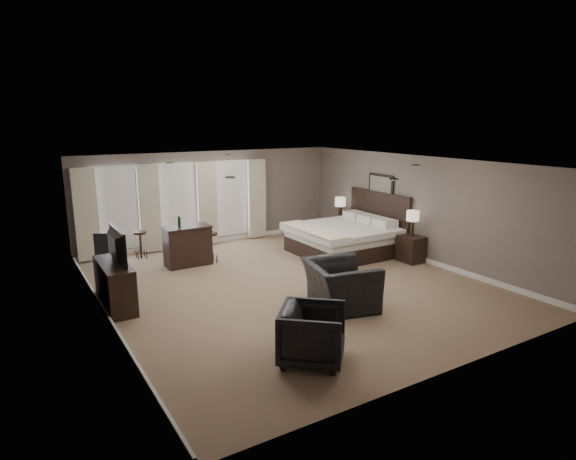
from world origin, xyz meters
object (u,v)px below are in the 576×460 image
nightstand_near (411,249)px  armchair_far (313,332)px  bed (347,224)px  tv (113,259)px  armchair_near (340,277)px  lamp_near (412,224)px  bar_counter (188,246)px  bar_stool_right (210,248)px  dresser (115,285)px  desk_chair (107,252)px  bar_stool_left (141,245)px  nightstand_far (340,228)px  lamp_far (340,208)px

nightstand_near → armchair_far: size_ratio=0.70×
bed → tv: size_ratio=2.18×
tv → armchair_near: armchair_near is taller
lamp_near → armchair_far: (-4.93, -2.93, -0.50)m
bar_counter → bar_stool_right: bar_counter is taller
tv → bar_stool_right: (2.63, 1.77, -0.55)m
dresser → desk_chair: bearing=82.4°
nightstand_near → tv: tv is taller
armchair_near → bar_stool_left: 5.72m
lamp_near → bar_counter: (-4.83, 2.58, -0.48)m
bar_counter → bar_stool_right: 0.56m
nightstand_near → nightstand_far: 2.90m
lamp_near → bar_stool_left: (-5.66, 3.76, -0.62)m
tv → bar_stool_left: bearing=-22.6°
nightstand_far → lamp_near: 2.98m
nightstand_near → bar_counter: 5.48m
lamp_near → lamp_far: (0.00, 2.90, -0.08)m
lamp_far → lamp_near: bearing=-90.0°
bar_counter → desk_chair: (-1.79, 0.38, 0.01)m
armchair_near → nightstand_far: bearing=-23.8°
bed → tv: bearing=-173.1°
dresser → bar_counter: bar_counter is taller
armchair_near → bar_stool_left: size_ratio=1.90×
bar_counter → bed: bearing=-16.0°
bar_stool_left → bar_stool_right: (1.36, -1.28, 0.03)m
dresser → nightstand_far: bearing=17.5°
lamp_near → lamp_far: 2.90m
bar_stool_right → desk_chair: bearing=168.5°
bed → bar_stool_left: size_ratio=3.50×
bed → armchair_far: bed is taller
nightstand_near → lamp_near: 0.64m
nightstand_near → bar_stool_left: size_ratio=0.93×
nightstand_near → armchair_far: (-4.93, -2.93, 0.14)m
nightstand_far → bar_stool_right: bar_stool_right is taller
lamp_near → armchair_far: 5.75m
lamp_near → desk_chair: 7.27m
lamp_far → bar_counter: lamp_far is taller
lamp_near → desk_chair: size_ratio=0.64×
dresser → desk_chair: (0.30, 2.24, 0.07)m
tv → desk_chair: size_ratio=1.13×
tv → bar_counter: size_ratio=1.00×
lamp_far → bar_counter: bearing=-176.2°
bed → bar_stool_left: (-4.77, 2.31, -0.43)m
nightstand_far → armchair_near: 5.46m
desk_chair → dresser: bearing=103.2°
dresser → bar_stool_right: bearing=33.9°
bar_counter → nightstand_far: bearing=3.8°
lamp_far → armchair_far: lamp_far is taller
bed → lamp_near: bed is taller
dresser → bar_stool_left: (1.26, 3.05, -0.08)m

